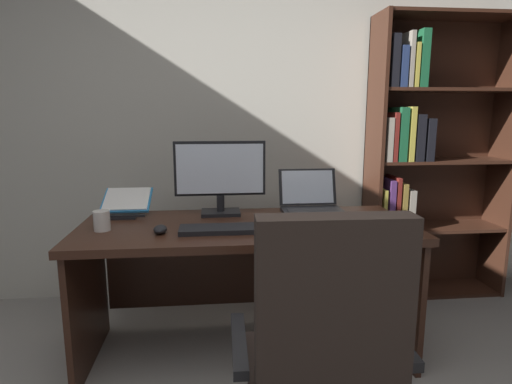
{
  "coord_description": "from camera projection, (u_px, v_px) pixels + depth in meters",
  "views": [
    {
      "loc": [
        -0.09,
        -0.74,
        1.31
      ],
      "look_at": [
        0.12,
        1.35,
        0.91
      ],
      "focal_mm": 29.66,
      "sensor_mm": 36.0,
      "label": 1
    }
  ],
  "objects": [
    {
      "name": "monitor",
      "position": [
        220.0,
        177.0,
        2.39
      ],
      "size": [
        0.52,
        0.16,
        0.42
      ],
      "color": "black",
      "rests_on": "desk"
    },
    {
      "name": "computer_mouse",
      "position": [
        160.0,
        229.0,
        2.05
      ],
      "size": [
        0.06,
        0.1,
        0.04
      ],
      "primitive_type": "ellipsoid",
      "color": "black",
      "rests_on": "desk"
    },
    {
      "name": "coffee_mug",
      "position": [
        102.0,
        221.0,
        2.09
      ],
      "size": [
        0.08,
        0.08,
        0.1
      ],
      "primitive_type": "cylinder",
      "color": "silver",
      "rests_on": "desk"
    },
    {
      "name": "desk",
      "position": [
        246.0,
        255.0,
        2.33
      ],
      "size": [
        1.74,
        0.72,
        0.73
      ],
      "color": "#381E14",
      "rests_on": "ground"
    },
    {
      "name": "bookshelf",
      "position": [
        421.0,
        164.0,
        2.96
      ],
      "size": [
        0.98,
        0.31,
        1.95
      ],
      "color": "#381E14",
      "rests_on": "ground"
    },
    {
      "name": "wall_back",
      "position": [
        224.0,
        96.0,
        2.96
      ],
      "size": [
        5.1,
        0.12,
        2.85
      ],
      "primitive_type": "cube",
      "color": "beige",
      "rests_on": "ground"
    },
    {
      "name": "notepad",
      "position": [
        279.0,
        219.0,
        2.29
      ],
      "size": [
        0.17,
        0.22,
        0.01
      ],
      "primitive_type": "cube",
      "rotation": [
        0.0,
        0.0,
        0.08
      ],
      "color": "white",
      "rests_on": "desk"
    },
    {
      "name": "pen",
      "position": [
        282.0,
        218.0,
        2.29
      ],
      "size": [
        0.14,
        0.05,
        0.01
      ],
      "primitive_type": "cylinder",
      "rotation": [
        0.0,
        1.57,
        -0.31
      ],
      "color": "maroon",
      "rests_on": "notepad"
    },
    {
      "name": "reading_stand_with_book",
      "position": [
        126.0,
        202.0,
        2.43
      ],
      "size": [
        0.27,
        0.28,
        0.13
      ],
      "color": "black",
      "rests_on": "desk"
    },
    {
      "name": "open_binder",
      "position": [
        348.0,
        228.0,
        2.09
      ],
      "size": [
        0.54,
        0.41,
        0.02
      ],
      "rotation": [
        0.0,
        0.0,
        -0.27
      ],
      "color": "orange",
      "rests_on": "desk"
    },
    {
      "name": "office_chair",
      "position": [
        322.0,
        375.0,
        1.44
      ],
      "size": [
        0.62,
        0.6,
        1.02
      ],
      "rotation": [
        0.0,
        0.0,
        -0.03
      ],
      "color": "black",
      "rests_on": "ground"
    },
    {
      "name": "keyboard",
      "position": [
        222.0,
        229.0,
        2.08
      ],
      "size": [
        0.42,
        0.15,
        0.02
      ],
      "primitive_type": "cube",
      "color": "black",
      "rests_on": "desk"
    },
    {
      "name": "laptop",
      "position": [
        311.0,
        203.0,
        2.48
      ],
      "size": [
        0.35,
        0.31,
        0.24
      ],
      "color": "black",
      "rests_on": "desk"
    }
  ]
}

